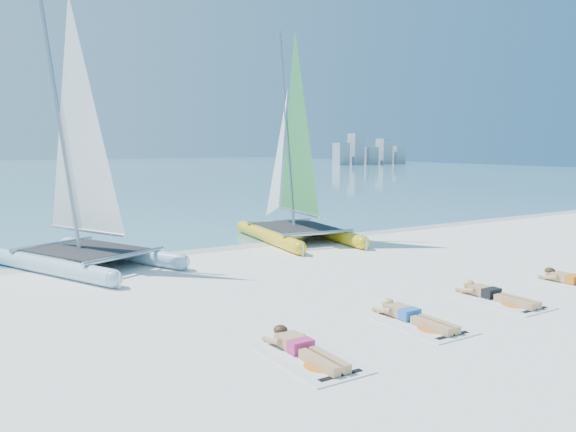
# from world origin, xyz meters

# --- Properties ---
(ground) EXTENTS (140.00, 140.00, 0.00)m
(ground) POSITION_xyz_m (0.00, 0.00, 0.00)
(ground) COLOR white
(ground) RESTS_ON ground
(sea) EXTENTS (140.00, 115.00, 0.01)m
(sea) POSITION_xyz_m (0.00, 63.00, 0.01)
(sea) COLOR #6EA5B8
(sea) RESTS_ON ground
(wet_sand_strip) EXTENTS (140.00, 1.40, 0.01)m
(wet_sand_strip) POSITION_xyz_m (0.00, 5.50, 0.00)
(wet_sand_strip) COLOR silver
(wet_sand_strip) RESTS_ON ground
(distant_skyline) EXTENTS (14.00, 2.00, 5.00)m
(distant_skyline) POSITION_xyz_m (53.71, 62.00, 1.94)
(distant_skyline) COLOR #A5ACB6
(distant_skyline) RESTS_ON ground
(catamaran_blue) EXTENTS (4.43, 5.77, 7.11)m
(catamaran_blue) POSITION_xyz_m (-3.56, 4.78, 2.12)
(catamaran_blue) COLOR #C2E4FF
(catamaran_blue) RESTS_ON ground
(catamaran_yellow) EXTENTS (3.10, 5.70, 7.11)m
(catamaran_yellow) POSITION_xyz_m (3.31, 5.78, 2.24)
(catamaran_yellow) COLOR yellow
(catamaran_yellow) RESTS_ON ground
(towel_a) EXTENTS (1.00, 1.85, 0.02)m
(towel_a) POSITION_xyz_m (-2.16, -3.48, 0.01)
(towel_a) COLOR silver
(towel_a) RESTS_ON ground
(sunbather_a) EXTENTS (0.37, 1.73, 0.26)m
(sunbather_a) POSITION_xyz_m (-2.16, -3.29, 0.12)
(sunbather_a) COLOR tan
(sunbather_a) RESTS_ON towel_a
(towel_b) EXTENTS (1.00, 1.85, 0.02)m
(towel_b) POSITION_xyz_m (0.34, -3.16, 0.01)
(towel_b) COLOR silver
(towel_b) RESTS_ON ground
(sunbather_b) EXTENTS (0.37, 1.73, 0.26)m
(sunbather_b) POSITION_xyz_m (0.34, -2.97, 0.12)
(sunbather_b) COLOR tan
(sunbather_b) RESTS_ON towel_b
(towel_c) EXTENTS (1.00, 1.85, 0.02)m
(towel_c) POSITION_xyz_m (2.76, -2.98, 0.01)
(towel_c) COLOR silver
(towel_c) RESTS_ON ground
(sunbather_c) EXTENTS (0.37, 1.73, 0.26)m
(sunbather_c) POSITION_xyz_m (2.76, -2.79, 0.12)
(sunbather_c) COLOR tan
(sunbather_c) RESTS_ON towel_c
(sunbather_d) EXTENTS (0.37, 1.73, 0.26)m
(sunbather_d) POSITION_xyz_m (5.29, -2.98, 0.12)
(sunbather_d) COLOR tan
(sunbather_d) RESTS_ON towel_d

